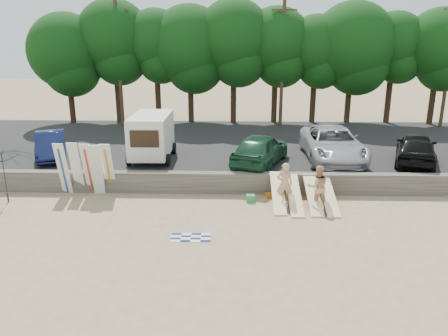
% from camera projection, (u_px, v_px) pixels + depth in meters
% --- Properties ---
extents(ground, '(120.00, 120.00, 0.00)m').
position_uv_depth(ground, '(267.00, 218.00, 18.07)').
color(ground, tan).
rests_on(ground, ground).
extents(seawall, '(44.00, 0.50, 1.00)m').
position_uv_depth(seawall, '(263.00, 183.00, 20.80)').
color(seawall, '#6B6356').
rests_on(seawall, ground).
extents(parking_lot, '(44.00, 14.50, 0.70)m').
position_uv_depth(parking_lot, '(257.00, 148.00, 28.02)').
color(parking_lot, '#282828').
rests_on(parking_lot, ground).
extents(treeline, '(33.41, 6.63, 9.31)m').
position_uv_depth(treeline, '(246.00, 44.00, 32.86)').
color(treeline, '#382616').
rests_on(treeline, parking_lot).
extents(utility_poles, '(25.80, 0.26, 9.00)m').
position_uv_depth(utility_poles, '(282.00, 62.00, 31.76)').
color(utility_poles, '#473321').
rests_on(utility_poles, parking_lot).
extents(box_trailer, '(2.26, 3.93, 2.47)m').
position_uv_depth(box_trailer, '(152.00, 135.00, 23.68)').
color(box_trailer, silver).
rests_on(box_trailer, parking_lot).
extents(car_0, '(3.08, 4.63, 1.44)m').
position_uv_depth(car_0, '(51.00, 145.00, 24.20)').
color(car_0, '#131A45').
rests_on(car_0, parking_lot).
extents(car_1, '(3.61, 5.34, 1.69)m').
position_uv_depth(car_1, '(260.00, 149.00, 22.81)').
color(car_1, '#174028').
rests_on(car_1, parking_lot).
extents(car_2, '(2.93, 6.33, 1.76)m').
position_uv_depth(car_2, '(333.00, 144.00, 23.80)').
color(car_2, '#B0AFB5').
rests_on(car_2, parking_lot).
extents(car_3, '(3.54, 5.25, 1.66)m').
position_uv_depth(car_3, '(416.00, 149.00, 23.00)').
color(car_3, black).
rests_on(car_3, parking_lot).
extents(surfboard_upright_0, '(0.55, 0.64, 2.56)m').
position_uv_depth(surfboard_upright_0, '(63.00, 169.00, 20.37)').
color(surfboard_upright_0, silver).
rests_on(surfboard_upright_0, ground).
extents(surfboard_upright_1, '(0.56, 0.61, 2.56)m').
position_uv_depth(surfboard_upright_1, '(76.00, 168.00, 20.46)').
color(surfboard_upright_1, silver).
rests_on(surfboard_upright_1, ground).
extents(surfboard_upright_2, '(0.56, 0.71, 2.54)m').
position_uv_depth(surfboard_upright_2, '(89.00, 169.00, 20.38)').
color(surfboard_upright_2, silver).
rests_on(surfboard_upright_2, ground).
extents(surfboard_upright_3, '(0.60, 0.77, 2.53)m').
position_uv_depth(surfboard_upright_3, '(97.00, 170.00, 20.22)').
color(surfboard_upright_3, silver).
rests_on(surfboard_upright_3, ground).
extents(surfboard_upright_4, '(0.50, 0.73, 2.53)m').
position_uv_depth(surfboard_upright_4, '(108.00, 169.00, 20.43)').
color(surfboard_upright_4, silver).
rests_on(surfboard_upright_4, ground).
extents(surfboard_low_0, '(0.56, 2.84, 1.09)m').
position_uv_depth(surfboard_low_0, '(278.00, 192.00, 19.42)').
color(surfboard_low_0, '#F8DE9C').
rests_on(surfboard_low_0, ground).
extents(surfboard_low_1, '(0.56, 2.86, 1.03)m').
position_uv_depth(surfboard_low_1, '(294.00, 195.00, 19.22)').
color(surfboard_low_1, '#F8DE9C').
rests_on(surfboard_low_1, ground).
extents(surfboard_low_2, '(0.56, 2.87, 1.02)m').
position_uv_depth(surfboard_low_2, '(313.00, 194.00, 19.28)').
color(surfboard_low_2, '#F8DE9C').
rests_on(surfboard_low_2, ground).
extents(surfboard_low_3, '(0.56, 2.89, 0.93)m').
position_uv_depth(surfboard_low_3, '(328.00, 196.00, 19.23)').
color(surfboard_low_3, '#F8DE9C').
rests_on(surfboard_low_3, ground).
extents(beachgoer_a, '(0.70, 0.46, 1.93)m').
position_uv_depth(beachgoer_a, '(285.00, 184.00, 19.25)').
color(beachgoer_a, tan).
rests_on(beachgoer_a, ground).
extents(beachgoer_b, '(0.99, 0.80, 1.92)m').
position_uv_depth(beachgoer_b, '(318.00, 187.00, 18.89)').
color(beachgoer_b, tan).
rests_on(beachgoer_b, ground).
extents(cooler, '(0.40, 0.32, 0.32)m').
position_uv_depth(cooler, '(250.00, 198.00, 19.79)').
color(cooler, green).
rests_on(cooler, ground).
extents(gear_bag, '(0.37, 0.34, 0.22)m').
position_uv_depth(gear_bag, '(269.00, 195.00, 20.33)').
color(gear_bag, orange).
rests_on(gear_bag, ground).
extents(beach_towel, '(1.53, 1.53, 0.00)m').
position_uv_depth(beach_towel, '(191.00, 238.00, 16.28)').
color(beach_towel, white).
rests_on(beach_towel, ground).
extents(beach_umbrella, '(3.15, 3.11, 2.47)m').
position_uv_depth(beach_umbrella, '(3.00, 176.00, 19.44)').
color(beach_umbrella, black).
rests_on(beach_umbrella, ground).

